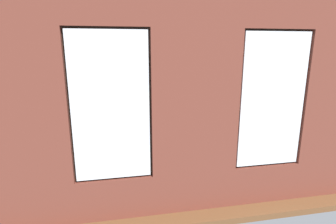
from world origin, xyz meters
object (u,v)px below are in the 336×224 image
(couch_left, at_px, (267,134))
(potted_plant_by_left_couch, at_px, (228,118))
(candle_jar, at_px, (154,126))
(potted_plant_between_couches, at_px, (214,151))
(media_console, at_px, (36,149))
(remote_black, at_px, (167,130))
(potted_plant_mid_room_small, at_px, (194,125))
(couch_by_window, at_px, (137,174))
(potted_plant_foreground_right, at_px, (65,105))
(cup_ceramic, at_px, (161,127))
(papasan_chair, at_px, (116,120))
(coffee_table, at_px, (161,131))
(potted_plant_corner_far_left, at_px, (322,146))
(tv_flatscreen, at_px, (32,122))
(potted_plant_corner_near_left, at_px, (237,108))
(table_plant_small, at_px, (144,128))
(remote_silver, at_px, (176,126))
(potted_plant_near_tv, at_px, (50,149))

(couch_left, height_order, potted_plant_by_left_couch, couch_left)
(candle_jar, bearing_deg, potted_plant_between_couches, 110.88)
(couch_left, xyz_separation_m, potted_plant_by_left_couch, (0.40, -1.48, 0.04))
(media_console, bearing_deg, remote_black, -173.86)
(media_console, relative_size, potted_plant_mid_room_small, 1.57)
(couch_by_window, height_order, potted_plant_foreground_right, potted_plant_foreground_right)
(cup_ceramic, bearing_deg, potted_plant_between_couches, 107.11)
(papasan_chair, distance_m, potted_plant_by_left_couch, 3.32)
(coffee_table, relative_size, potted_plant_foreground_right, 1.05)
(candle_jar, bearing_deg, potted_plant_by_left_couch, -161.82)
(potted_plant_foreground_right, bearing_deg, potted_plant_corner_far_left, 145.67)
(potted_plant_between_couches, bearing_deg, potted_plant_by_left_couch, -118.20)
(couch_left, height_order, coffee_table, couch_left)
(couch_left, height_order, cup_ceramic, couch_left)
(papasan_chair, bearing_deg, potted_plant_by_left_couch, 177.28)
(tv_flatscreen, bearing_deg, potted_plant_between_couches, 155.26)
(couch_by_window, distance_m, papasan_chair, 3.14)
(potted_plant_mid_room_small, bearing_deg, potted_plant_corner_far_left, 128.19)
(coffee_table, xyz_separation_m, candle_jar, (0.19, -0.10, 0.10))
(media_console, bearing_deg, couch_by_window, 141.53)
(coffee_table, distance_m, potted_plant_corner_near_left, 3.10)
(couch_by_window, bearing_deg, media_console, -38.47)
(table_plant_small, xyz_separation_m, papasan_chair, (0.69, -1.14, -0.08))
(papasan_chair, bearing_deg, media_console, 40.45)
(media_console, height_order, tv_flatscreen, tv_flatscreen)
(cup_ceramic, distance_m, remote_silver, 0.43)
(couch_left, height_order, potted_plant_foreground_right, potted_plant_foreground_right)
(potted_plant_between_couches, relative_size, potted_plant_by_left_couch, 2.12)
(potted_plant_corner_near_left, bearing_deg, potted_plant_corner_far_left, 90.00)
(couch_by_window, distance_m, table_plant_small, 2.01)
(tv_flatscreen, relative_size, potted_plant_between_couches, 0.79)
(cup_ceramic, height_order, table_plant_small, table_plant_small)
(media_console, relative_size, potted_plant_near_tv, 1.10)
(table_plant_small, bearing_deg, potted_plant_corner_near_left, -153.71)
(potted_plant_corner_far_left, bearing_deg, potted_plant_corner_near_left, -90.00)
(couch_by_window, distance_m, coffee_table, 2.23)
(couch_by_window, distance_m, potted_plant_near_tv, 1.71)
(media_console, height_order, potted_plant_between_couches, potted_plant_between_couches)
(remote_silver, height_order, potted_plant_near_tv, potted_plant_near_tv)
(coffee_table, xyz_separation_m, potted_plant_between_couches, (-0.63, 2.03, 0.23))
(couch_by_window, height_order, coffee_table, couch_by_window)
(potted_plant_near_tv, bearing_deg, remote_silver, -150.52)
(potted_plant_mid_room_small, bearing_deg, table_plant_small, 10.36)
(potted_plant_between_couches, bearing_deg, couch_by_window, 2.34)
(remote_silver, bearing_deg, remote_black, -158.74)
(couch_by_window, distance_m, media_console, 2.66)
(coffee_table, distance_m, tv_flatscreen, 2.93)
(candle_jar, relative_size, media_console, 0.09)
(table_plant_small, relative_size, potted_plant_mid_room_small, 0.26)
(cup_ceramic, xyz_separation_m, remote_silver, (-0.41, -0.13, -0.04))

